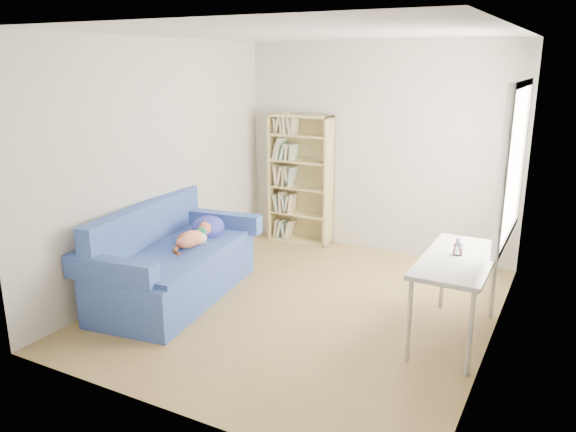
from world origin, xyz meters
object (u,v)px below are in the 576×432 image
(sofa, at_px, (173,263))
(pen_cup, at_px, (458,249))
(desk, at_px, (458,265))
(bookshelf, at_px, (300,184))

(sofa, distance_m, pen_cup, 2.82)
(desk, xyz_separation_m, pen_cup, (-0.02, 0.05, 0.13))
(sofa, bearing_deg, desk, 0.73)
(bookshelf, relative_size, pen_cup, 10.73)
(bookshelf, xyz_separation_m, pen_cup, (2.41, -1.77, 0.03))
(sofa, relative_size, bookshelf, 1.20)
(sofa, xyz_separation_m, desk, (2.76, 0.42, 0.32))
(bookshelf, bearing_deg, desk, -36.82)
(bookshelf, bearing_deg, pen_cup, -36.26)
(bookshelf, xyz_separation_m, desk, (2.43, -1.82, -0.10))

